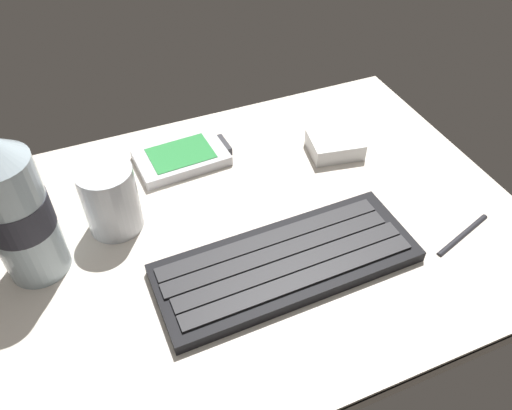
{
  "coord_description": "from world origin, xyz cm",
  "views": [
    {
      "loc": [
        -16.33,
        -39.05,
        44.26
      ],
      "look_at": [
        0.0,
        0.0,
        3.0
      ],
      "focal_mm": 35.57,
      "sensor_mm": 36.0,
      "label": 1
    }
  ],
  "objects_px": {
    "handheld_device": "(182,157)",
    "juice_cup": "(111,201)",
    "water_bottle": "(15,208)",
    "charger_block": "(335,145)",
    "stylus_pen": "(463,233)",
    "keyboard": "(287,262)"
  },
  "relations": [
    {
      "from": "keyboard",
      "to": "handheld_device",
      "type": "height_order",
      "value": "keyboard"
    },
    {
      "from": "handheld_device",
      "to": "stylus_pen",
      "type": "distance_m",
      "value": 0.37
    },
    {
      "from": "handheld_device",
      "to": "water_bottle",
      "type": "xyz_separation_m",
      "value": [
        -0.2,
        -0.12,
        0.08
      ]
    },
    {
      "from": "handheld_device",
      "to": "stylus_pen",
      "type": "relative_size",
      "value": 1.38
    },
    {
      "from": "juice_cup",
      "to": "water_bottle",
      "type": "relative_size",
      "value": 0.41
    },
    {
      "from": "stylus_pen",
      "to": "juice_cup",
      "type": "bearing_deg",
      "value": 136.99
    },
    {
      "from": "charger_block",
      "to": "water_bottle",
      "type": "bearing_deg",
      "value": -172.42
    },
    {
      "from": "charger_block",
      "to": "keyboard",
      "type": "bearing_deg",
      "value": -132.95
    },
    {
      "from": "stylus_pen",
      "to": "keyboard",
      "type": "bearing_deg",
      "value": 152.12
    },
    {
      "from": "water_bottle",
      "to": "charger_block",
      "type": "xyz_separation_m",
      "value": [
        0.4,
        0.05,
        -0.08
      ]
    },
    {
      "from": "handheld_device",
      "to": "juice_cup",
      "type": "height_order",
      "value": "juice_cup"
    },
    {
      "from": "keyboard",
      "to": "stylus_pen",
      "type": "bearing_deg",
      "value": -10.04
    },
    {
      "from": "handheld_device",
      "to": "charger_block",
      "type": "bearing_deg",
      "value": -17.15
    },
    {
      "from": "water_bottle",
      "to": "charger_block",
      "type": "relative_size",
      "value": 2.97
    },
    {
      "from": "handheld_device",
      "to": "water_bottle",
      "type": "distance_m",
      "value": 0.24
    },
    {
      "from": "juice_cup",
      "to": "stylus_pen",
      "type": "xyz_separation_m",
      "value": [
        0.37,
        -0.17,
        -0.04
      ]
    },
    {
      "from": "juice_cup",
      "to": "charger_block",
      "type": "distance_m",
      "value": 0.31
    },
    {
      "from": "handheld_device",
      "to": "juice_cup",
      "type": "bearing_deg",
      "value": -141.61
    },
    {
      "from": "handheld_device",
      "to": "charger_block",
      "type": "height_order",
      "value": "charger_block"
    },
    {
      "from": "juice_cup",
      "to": "water_bottle",
      "type": "distance_m",
      "value": 0.11
    },
    {
      "from": "charger_block",
      "to": "handheld_device",
      "type": "bearing_deg",
      "value": 162.85
    },
    {
      "from": "water_bottle",
      "to": "charger_block",
      "type": "height_order",
      "value": "water_bottle"
    }
  ]
}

